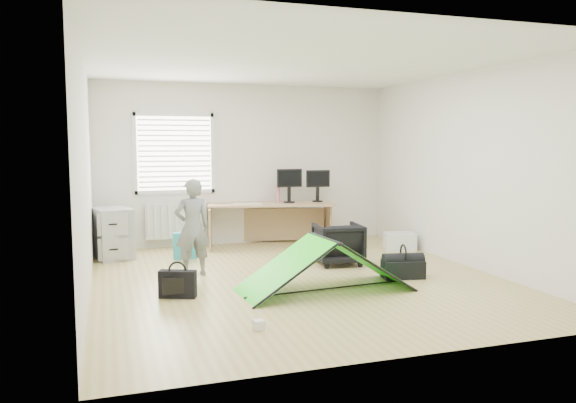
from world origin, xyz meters
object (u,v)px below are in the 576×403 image
object	(u,v)px
storage_crate	(400,241)
laptop_bag	(178,284)
person	(192,227)
office_chair	(338,244)
duffel_bag	(403,269)
monitor_right	(318,190)
monitor_left	(289,190)
filing_cabinet	(113,233)
thermos	(278,195)
desk	(271,224)
kite	(325,264)

from	to	relation	value
storage_crate	laptop_bag	bearing A→B (deg)	-155.08
person	laptop_bag	world-z (taller)	person
office_chair	duffel_bag	bearing A→B (deg)	120.60
monitor_right	office_chair	world-z (taller)	monitor_right
monitor_left	laptop_bag	xyz separation A→B (m)	(-2.22, -2.77, -0.77)
filing_cabinet	laptop_bag	world-z (taller)	filing_cabinet
laptop_bag	person	bearing A→B (deg)	95.11
monitor_left	person	world-z (taller)	person
thermos	office_chair	xyz separation A→B (m)	(0.35, -1.80, -0.55)
desk	thermos	xyz separation A→B (m)	(0.15, 0.08, 0.49)
person	kite	world-z (taller)	person
storage_crate	thermos	bearing A→B (deg)	147.24
thermos	duffel_bag	size ratio (longest dim) A/B	0.51
monitor_right	office_chair	distance (m)	1.85
monitor_left	kite	bearing A→B (deg)	-102.58
thermos	storage_crate	world-z (taller)	thermos
person	filing_cabinet	bearing A→B (deg)	-62.00
storage_crate	office_chair	bearing A→B (deg)	-153.30
desk	person	world-z (taller)	person
filing_cabinet	monitor_left	world-z (taller)	monitor_left
monitor_right	storage_crate	world-z (taller)	monitor_right
person	storage_crate	bearing A→B (deg)	-173.52
laptop_bag	duffel_bag	distance (m)	2.86
thermos	person	size ratio (longest dim) A/B	0.21
desk	laptop_bag	distance (m)	3.36
thermos	person	xyz separation A→B (m)	(-1.72, -1.84, -0.21)
filing_cabinet	monitor_right	xyz separation A→B (m)	(3.38, 0.29, 0.54)
thermos	laptop_bag	distance (m)	3.58
desk	storage_crate	world-z (taller)	desk
thermos	kite	xyz separation A→B (m)	(-0.36, -3.07, -0.54)
monitor_right	kite	size ratio (longest dim) A/B	0.21
person	laptop_bag	xyz separation A→B (m)	(-0.32, -1.02, -0.48)
desk	office_chair	world-z (taller)	desk
thermos	duffel_bag	distance (m)	3.02
monitor_right	person	world-z (taller)	person
monitor_right	duffel_bag	world-z (taller)	monitor_right
desk	storage_crate	distance (m)	2.14
monitor_left	kite	distance (m)	3.09
monitor_right	storage_crate	xyz separation A→B (m)	(1.03, -1.02, -0.78)
filing_cabinet	laptop_bag	bearing A→B (deg)	-90.22
thermos	person	bearing A→B (deg)	-133.10
office_chair	kite	bearing A→B (deg)	66.98
monitor_left	storage_crate	bearing A→B (deg)	-35.84
desk	filing_cabinet	world-z (taller)	filing_cabinet
person	thermos	bearing A→B (deg)	-138.62
person	storage_crate	world-z (taller)	person
filing_cabinet	monitor_right	size ratio (longest dim) A/B	1.80
filing_cabinet	storage_crate	xyz separation A→B (m)	(4.41, -0.74, -0.24)
monitor_left	kite	xyz separation A→B (m)	(-0.53, -2.99, -0.61)
filing_cabinet	person	distance (m)	1.78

